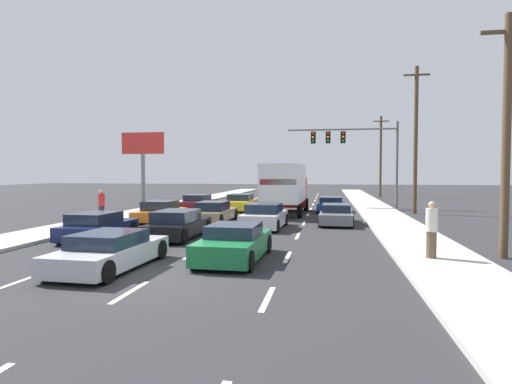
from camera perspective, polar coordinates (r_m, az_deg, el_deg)
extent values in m
plane|color=#2B2B2D|center=(36.90, 2.08, -1.94)|extent=(140.00, 140.00, 0.00)
cube|color=#B2AFA8|center=(31.81, 16.06, -2.65)|extent=(2.89, 80.00, 0.14)
cube|color=#B2AFA8|center=(34.24, -13.12, -2.25)|extent=(2.89, 80.00, 0.14)
cube|color=silver|center=(13.07, -30.11, -10.69)|extent=(0.14, 2.00, 0.01)
cube|color=silver|center=(17.13, -19.29, -7.37)|extent=(0.14, 2.00, 0.01)
cube|color=silver|center=(21.59, -12.85, -5.25)|extent=(0.14, 2.00, 0.01)
cube|color=silver|center=(26.24, -8.69, -3.82)|extent=(0.14, 2.00, 0.01)
cube|color=silver|center=(31.01, -5.79, -2.82)|extent=(0.14, 2.00, 0.01)
cube|color=silver|center=(35.83, -3.68, -2.08)|extent=(0.14, 2.00, 0.01)
cube|color=silver|center=(40.70, -2.07, -1.51)|extent=(0.14, 2.00, 0.01)
cube|color=silver|center=(45.60, -0.80, -1.07)|extent=(0.14, 2.00, 0.01)
cube|color=silver|center=(50.52, 0.22, -0.71)|extent=(0.14, 2.00, 0.01)
cube|color=silver|center=(55.45, 1.05, -0.41)|extent=(0.14, 2.00, 0.01)
cube|color=silver|center=(60.39, 1.75, -0.17)|extent=(0.14, 2.00, 0.01)
cube|color=silver|center=(11.26, -16.32, -12.56)|extent=(0.14, 2.00, 0.01)
cube|color=silver|center=(15.79, -8.31, -8.10)|extent=(0.14, 2.00, 0.01)
cube|color=silver|center=(20.54, -4.01, -5.58)|extent=(0.14, 2.00, 0.01)
cube|color=silver|center=(25.39, -1.36, -4.01)|extent=(0.14, 2.00, 0.01)
cube|color=silver|center=(30.29, 0.43, -2.93)|extent=(0.14, 2.00, 0.01)
cube|color=silver|center=(35.21, 1.72, -2.16)|extent=(0.14, 2.00, 0.01)
cube|color=silver|center=(40.16, 2.69, -1.57)|extent=(0.14, 2.00, 0.01)
cube|color=silver|center=(45.12, 3.45, -1.11)|extent=(0.14, 2.00, 0.01)
cube|color=silver|center=(50.08, 4.06, -0.75)|extent=(0.14, 2.00, 0.01)
cube|color=silver|center=(55.05, 4.56, -0.44)|extent=(0.14, 2.00, 0.01)
cube|color=silver|center=(60.03, 4.97, -0.19)|extent=(0.14, 2.00, 0.01)
cube|color=silver|center=(10.29, 1.52, -13.92)|extent=(0.14, 2.00, 0.01)
cube|color=silver|center=(15.12, 4.20, -8.56)|extent=(0.14, 2.00, 0.01)
cube|color=silver|center=(20.03, 5.54, -5.80)|extent=(0.14, 2.00, 0.01)
cube|color=silver|center=(24.98, 6.34, -4.13)|extent=(0.14, 2.00, 0.01)
cube|color=silver|center=(29.94, 6.88, -3.02)|extent=(0.14, 2.00, 0.01)
cube|color=silver|center=(34.92, 7.26, -2.22)|extent=(0.14, 2.00, 0.01)
cube|color=silver|center=(39.90, 7.55, -1.62)|extent=(0.14, 2.00, 0.01)
cube|color=silver|center=(44.88, 7.77, -1.15)|extent=(0.14, 2.00, 0.01)
cube|color=silver|center=(49.87, 7.95, -0.78)|extent=(0.14, 2.00, 0.01)
cube|color=silver|center=(54.86, 8.09, -0.47)|extent=(0.14, 2.00, 0.01)
cube|color=silver|center=(59.85, 8.22, -0.22)|extent=(0.14, 2.00, 0.01)
cube|color=maroon|center=(33.74, -7.72, -1.63)|extent=(1.92, 4.71, 0.62)
cube|color=#192333|center=(33.64, -7.76, -0.73)|extent=(1.67, 2.07, 0.45)
cylinder|color=black|center=(35.73, -8.19, -1.61)|extent=(0.22, 0.64, 0.64)
cylinder|color=black|center=(35.22, -5.46, -1.65)|extent=(0.22, 0.64, 0.64)
cylinder|color=black|center=(32.34, -10.17, -2.06)|extent=(0.22, 0.64, 0.64)
cylinder|color=black|center=(31.77, -7.19, -2.12)|extent=(0.22, 0.64, 0.64)
cube|color=orange|center=(26.40, -12.56, -2.91)|extent=(1.98, 4.26, 0.56)
cube|color=#192333|center=(26.37, -12.57, -1.73)|extent=(1.69, 2.08, 0.54)
cylinder|color=black|center=(28.17, -12.89, -2.77)|extent=(0.24, 0.65, 0.64)
cylinder|color=black|center=(27.51, -9.60, -2.87)|extent=(0.24, 0.65, 0.64)
cylinder|color=black|center=(25.39, -15.77, -3.39)|extent=(0.24, 0.65, 0.64)
cylinder|color=black|center=(24.66, -12.18, -3.53)|extent=(0.24, 0.65, 0.64)
cube|color=#141E4C|center=(20.07, -20.07, -4.68)|extent=(1.87, 4.11, 0.60)
cube|color=#192333|center=(19.74, -20.56, -3.25)|extent=(1.61, 2.14, 0.47)
cylinder|color=black|center=(21.78, -19.94, -4.43)|extent=(0.23, 0.64, 0.64)
cylinder|color=black|center=(20.98, -16.01, -4.64)|extent=(0.23, 0.64, 0.64)
cylinder|color=black|center=(19.30, -24.47, -5.40)|extent=(0.23, 0.64, 0.64)
cylinder|color=black|center=(18.40, -20.21, -5.71)|extent=(0.23, 0.64, 0.64)
cube|color=yellow|center=(33.04, -2.05, -1.66)|extent=(1.92, 4.39, 0.66)
cube|color=#192333|center=(32.97, -2.06, -0.68)|extent=(1.66, 2.16, 0.48)
cylinder|color=black|center=(34.83, -2.86, -1.69)|extent=(0.23, 0.64, 0.64)
cylinder|color=black|center=(34.47, -0.05, -1.73)|extent=(0.23, 0.64, 0.64)
cylinder|color=black|center=(31.67, -4.22, -2.12)|extent=(0.23, 0.64, 0.64)
cylinder|color=black|center=(31.28, -1.14, -2.18)|extent=(0.23, 0.64, 0.64)
cube|color=tan|center=(25.58, -5.56, -3.01)|extent=(1.92, 4.58, 0.58)
cube|color=#192333|center=(25.23, -5.77, -1.85)|extent=(1.64, 2.01, 0.51)
cylinder|color=black|center=(27.47, -6.23, -2.86)|extent=(0.24, 0.65, 0.64)
cylinder|color=black|center=(27.02, -2.79, -2.94)|extent=(0.24, 0.65, 0.64)
cylinder|color=black|center=(24.23, -8.64, -3.60)|extent=(0.24, 0.65, 0.64)
cylinder|color=black|center=(23.72, -4.77, -3.72)|extent=(0.24, 0.65, 0.64)
cube|color=black|center=(19.72, -10.25, -4.68)|extent=(1.86, 4.48, 0.60)
cube|color=#192333|center=(19.44, -10.51, -3.14)|extent=(1.61, 2.28, 0.51)
cylinder|color=black|center=(21.59, -10.76, -4.38)|extent=(0.23, 0.64, 0.64)
cylinder|color=black|center=(21.04, -6.49, -4.53)|extent=(0.23, 0.64, 0.64)
cylinder|color=black|center=(18.52, -14.53, -5.57)|extent=(0.23, 0.64, 0.64)
cylinder|color=black|center=(17.89, -9.63, -5.82)|extent=(0.23, 0.64, 0.64)
cube|color=#B7BABF|center=(13.97, -18.73, -7.85)|extent=(2.05, 4.54, 0.58)
cube|color=#192333|center=(13.81, -18.94, -5.89)|extent=(1.73, 2.23, 0.41)
cylinder|color=black|center=(15.85, -18.34, -7.00)|extent=(0.25, 0.65, 0.64)
cylinder|color=black|center=(15.06, -12.54, -7.44)|extent=(0.25, 0.65, 0.64)
cylinder|color=black|center=(13.10, -25.86, -9.14)|extent=(0.25, 0.65, 0.64)
cylinder|color=black|center=(12.13, -19.22, -9.96)|extent=(0.25, 0.65, 0.64)
cube|color=white|center=(29.08, 3.70, 1.20)|extent=(2.64, 5.78, 2.53)
cube|color=red|center=(26.26, 2.92, 1.33)|extent=(2.25, 0.10, 0.36)
cube|color=red|center=(33.04, 4.57, 0.00)|extent=(2.45, 2.26, 2.26)
cylinder|color=black|center=(33.25, 2.52, -1.62)|extent=(0.32, 0.97, 0.96)
cylinder|color=black|center=(32.98, 6.64, -1.67)|extent=(0.32, 0.97, 0.96)
cylinder|color=black|center=(28.22, 0.98, -2.37)|extent=(0.32, 0.97, 0.96)
cylinder|color=black|center=(27.91, 5.83, -2.44)|extent=(0.32, 0.97, 0.96)
cube|color=white|center=(22.63, 1.14, -3.60)|extent=(2.07, 4.12, 0.68)
cube|color=#192333|center=(22.53, 1.12, -2.15)|extent=(1.76, 2.17, 0.48)
cylinder|color=black|center=(24.26, -0.28, -3.57)|extent=(0.25, 0.65, 0.64)
cylinder|color=black|center=(23.94, 3.89, -3.65)|extent=(0.25, 0.65, 0.64)
cylinder|color=black|center=(21.41, -1.95, -4.39)|extent=(0.25, 0.65, 0.64)
cylinder|color=black|center=(21.05, 2.76, -4.51)|extent=(0.25, 0.65, 0.64)
cube|color=#196B38|center=(14.53, -2.86, -7.15)|extent=(1.94, 4.37, 0.66)
cube|color=#192333|center=(14.42, -2.90, -5.08)|extent=(1.65, 1.90, 0.41)
cylinder|color=black|center=(16.30, -4.38, -6.61)|extent=(0.24, 0.65, 0.64)
cylinder|color=black|center=(15.93, 1.53, -6.82)|extent=(0.24, 0.65, 0.64)
cylinder|color=black|center=(13.28, -8.16, -8.75)|extent=(0.24, 0.65, 0.64)
cylinder|color=black|center=(12.83, -0.92, -9.13)|extent=(0.24, 0.65, 0.64)
cube|color=#1E389E|center=(32.86, 9.89, -1.81)|extent=(1.96, 4.46, 0.56)
cube|color=#192333|center=(32.63, 9.89, -0.99)|extent=(1.69, 2.23, 0.41)
cylinder|color=black|center=(34.55, 8.47, -1.75)|extent=(0.23, 0.64, 0.64)
cylinder|color=black|center=(34.52, 11.37, -1.78)|extent=(0.23, 0.64, 0.64)
cylinder|color=black|center=(31.23, 8.24, -2.21)|extent=(0.23, 0.64, 0.64)
cylinder|color=black|center=(31.21, 11.45, -2.24)|extent=(0.23, 0.64, 0.64)
cube|color=slate|center=(24.91, 10.59, -3.22)|extent=(1.92, 4.51, 0.56)
cube|color=#192333|center=(24.92, 10.60, -2.07)|extent=(1.62, 2.12, 0.43)
cylinder|color=black|center=(26.62, 8.86, -3.05)|extent=(0.24, 0.65, 0.64)
cylinder|color=black|center=(26.59, 12.42, -3.08)|extent=(0.24, 0.65, 0.64)
cylinder|color=black|center=(23.29, 8.49, -3.85)|extent=(0.24, 0.65, 0.64)
cylinder|color=black|center=(23.26, 12.55, -3.90)|extent=(0.24, 0.65, 0.64)
cylinder|color=#595B56|center=(36.89, 18.14, 3.43)|extent=(0.20, 0.20, 7.08)
cylinder|color=#595B56|center=(36.66, 11.27, 8.12)|extent=(8.87, 0.14, 0.14)
cube|color=black|center=(36.60, 11.44, 7.11)|extent=(0.40, 0.56, 0.95)
sphere|color=red|center=(36.32, 11.46, 7.62)|extent=(0.20, 0.20, 0.20)
sphere|color=orange|center=(36.30, 11.45, 7.14)|extent=(0.20, 0.20, 0.20)
sphere|color=green|center=(36.27, 11.45, 6.67)|extent=(0.20, 0.20, 0.20)
cube|color=black|center=(36.59, 9.51, 7.12)|extent=(0.40, 0.56, 0.95)
sphere|color=red|center=(36.30, 9.52, 7.63)|extent=(0.20, 0.20, 0.20)
sphere|color=orange|center=(36.28, 9.51, 7.16)|extent=(0.20, 0.20, 0.20)
sphere|color=green|center=(36.25, 9.51, 6.69)|extent=(0.20, 0.20, 0.20)
cube|color=black|center=(36.61, 7.59, 7.13)|extent=(0.40, 0.56, 0.95)
sphere|color=red|center=(36.32, 7.57, 7.64)|extent=(0.20, 0.20, 0.20)
sphere|color=orange|center=(36.30, 7.57, 7.17)|extent=(0.20, 0.20, 0.20)
sphere|color=green|center=(36.28, 7.57, 6.70)|extent=(0.20, 0.20, 0.20)
cylinder|color=brown|center=(16.88, 30.20, 6.26)|extent=(0.28, 0.28, 8.22)
cube|color=brown|center=(17.48, 30.48, 17.82)|extent=(1.80, 0.12, 0.12)
cylinder|color=brown|center=(32.67, 20.36, 6.41)|extent=(0.28, 0.28, 10.38)
cube|color=brown|center=(33.30, 20.49, 14.31)|extent=(1.80, 0.12, 0.12)
cylinder|color=brown|center=(53.46, 16.15, 4.51)|extent=(0.28, 0.28, 9.59)
cube|color=brown|center=(53.77, 16.21, 8.98)|extent=(1.80, 0.12, 0.12)
cylinder|color=slate|center=(40.23, -14.69, 1.62)|extent=(0.36, 0.36, 4.59)
cube|color=red|center=(40.32, -14.75, 6.26)|extent=(3.97, 0.20, 1.93)
cylinder|color=brown|center=(15.28, 22.17, -6.46)|extent=(0.32, 0.32, 0.86)
cylinder|color=beige|center=(15.18, 22.22, -3.44)|extent=(0.38, 0.38, 0.76)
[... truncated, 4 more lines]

